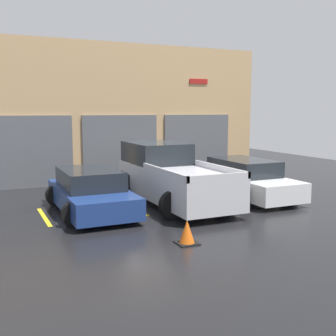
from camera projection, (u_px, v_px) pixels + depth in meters
ground_plane at (152, 193)px, 15.19m from camera, size 28.00×28.00×0.00m
shophouse_building at (122, 115)px, 17.77m from camera, size 12.64×0.68×5.73m
pickup_truck at (170, 176)px, 13.67m from camera, size 2.49×5.49×1.87m
sedan_white at (245, 179)px, 14.55m from camera, size 2.17×4.53×1.30m
sedan_side at (91, 192)px, 12.33m from camera, size 2.23×4.24×1.26m
parking_stripe_far_left at (44, 217)px, 11.83m from camera, size 0.12×2.20×0.01m
parking_stripe_left at (135, 208)px, 12.94m from camera, size 0.12×2.20×0.01m
parking_stripe_centre at (211, 200)px, 14.05m from camera, size 0.12×2.20×0.01m
parking_stripe_right at (276, 193)px, 15.16m from camera, size 0.12×2.20×0.01m
traffic_cone at (187, 233)px, 9.42m from camera, size 0.47×0.47×0.55m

